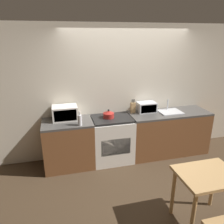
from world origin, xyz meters
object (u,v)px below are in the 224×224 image
Objects in this scene: stove_range at (112,139)px; dining_table at (207,182)px; toaster_oven at (146,107)px; bottle at (80,120)px; kettle at (109,114)px; microwave at (65,113)px.

stove_range is 1.98m from dining_table.
stove_range is 0.95m from toaster_oven.
bottle is 0.70× the size of toaster_oven.
stove_range is 4.33× the size of kettle.
microwave reaches higher than dining_table.
dining_table is (0.84, -1.83, -0.34)m from kettle.
microwave is (-0.86, 0.12, 0.58)m from stove_range.
dining_table is at bearing -89.49° from toaster_oven.
kettle is 0.46× the size of microwave.
bottle reaches higher than dining_table.
toaster_oven is (0.82, 0.14, 0.03)m from kettle.
microwave is 2.57m from dining_table.
kettle is 0.80× the size of bottle.
microwave and bottle have the same top height.
dining_table is at bearing -66.70° from stove_range.
toaster_oven is at bearing 15.03° from bottle.
kettle is at bearing -7.77° from microwave.
toaster_oven reaches higher than dining_table.
microwave is 1.62m from toaster_oven.
kettle is at bearing 114.71° from dining_table.
kettle is at bearing 165.41° from stove_range.
microwave is at bearing 124.20° from bottle.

